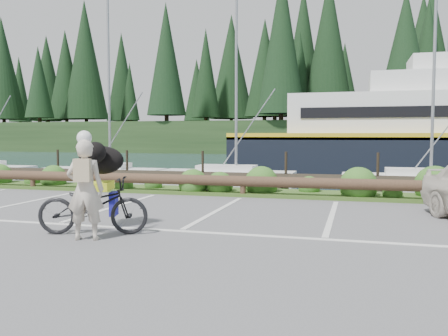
# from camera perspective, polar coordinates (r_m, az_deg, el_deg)

# --- Properties ---
(ground) EXTENTS (72.00, 72.00, 0.00)m
(ground) POSITION_cam_1_polar(r_m,az_deg,el_deg) (9.16, -4.42, -7.11)
(ground) COLOR #555557
(harbor_backdrop) EXTENTS (170.00, 160.00, 30.00)m
(harbor_backdrop) POSITION_cam_1_polar(r_m,az_deg,el_deg) (86.91, 13.88, 2.72)
(harbor_backdrop) COLOR #192F3E
(harbor_backdrop) RESTS_ON ground
(vegetation_strip) EXTENTS (34.00, 1.60, 0.10)m
(vegetation_strip) POSITION_cam_1_polar(r_m,az_deg,el_deg) (14.19, 2.94, -2.94)
(vegetation_strip) COLOR #3D5B21
(vegetation_strip) RESTS_ON ground
(log_rail) EXTENTS (32.00, 0.30, 0.60)m
(log_rail) POSITION_cam_1_polar(r_m,az_deg,el_deg) (13.52, 2.29, -3.50)
(log_rail) COLOR #443021
(log_rail) RESTS_ON ground
(bicycle) EXTENTS (2.05, 1.19, 1.02)m
(bicycle) POSITION_cam_1_polar(r_m,az_deg,el_deg) (8.73, -15.49, -4.39)
(bicycle) COLOR black
(bicycle) RESTS_ON ground
(cyclist) EXTENTS (0.71, 0.56, 1.69)m
(cyclist) POSITION_cam_1_polar(r_m,az_deg,el_deg) (8.26, -16.34, -2.53)
(cyclist) COLOR beige
(cyclist) RESTS_ON ground
(dog) EXTENTS (0.69, 1.02, 0.54)m
(dog) POSITION_cam_1_polar(r_m,az_deg,el_deg) (9.26, -14.58, 0.93)
(dog) COLOR black
(dog) RESTS_ON bicycle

